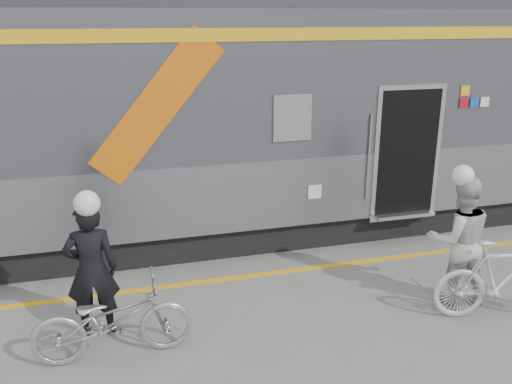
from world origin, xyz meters
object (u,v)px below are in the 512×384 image
object	(u,v)px
man	(91,270)
bicycle_right	(503,279)
woman	(458,240)
bicycle_left	(113,320)

from	to	relation	value
man	bicycle_right	xyz separation A→B (m)	(4.98, -1.00, -0.32)
man	woman	xyz separation A→B (m)	(4.68, -0.45, 0.03)
bicycle_right	woman	bearing A→B (deg)	41.38
woman	bicycle_right	xyz separation A→B (m)	(0.30, -0.55, -0.34)
bicycle_left	bicycle_right	bearing A→B (deg)	-95.49
bicycle_left	woman	xyz separation A→B (m)	(4.48, 0.10, 0.41)
man	bicycle_left	size ratio (longest dim) A/B	0.95
woman	bicycle_right	size ratio (longest dim) A/B	0.99
man	bicycle_right	size ratio (longest dim) A/B	0.96
man	woman	bearing A→B (deg)	174.40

